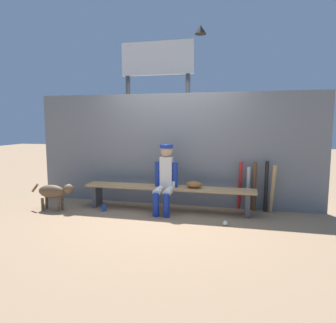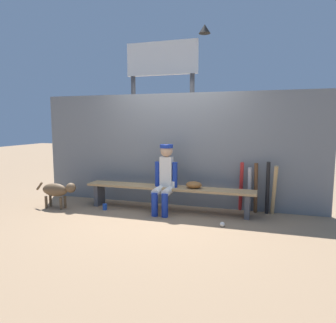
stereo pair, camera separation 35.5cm
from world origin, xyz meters
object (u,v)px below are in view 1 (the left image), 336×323
object	(u,v)px
bat_aluminum_red	(240,186)
bat_aluminum_silver	(248,189)
scoreboard	(160,83)
dog	(55,192)
cup_on_ground	(104,208)
bat_wood_tan	(273,189)
bat_aluminum_black	(266,187)
player_seated	(165,176)
baseball	(225,223)
dugout_bench	(168,191)
bat_wood_dark	(254,187)
baseball_glove	(194,184)
cup_on_bench	(174,184)

from	to	relation	value
bat_aluminum_red	bat_aluminum_silver	bearing A→B (deg)	-6.34
scoreboard	dog	bearing A→B (deg)	-128.34
cup_on_ground	bat_wood_tan	bearing A→B (deg)	10.76
bat_aluminum_black	player_seated	bearing A→B (deg)	-167.09
bat_aluminum_silver	baseball	xyz separation A→B (m)	(-0.35, -0.92, -0.36)
dugout_bench	bat_aluminum_black	bearing A→B (deg)	9.66
bat_aluminum_red	bat_wood_tan	bearing A→B (deg)	-9.84
player_seated	scoreboard	size ratio (longest dim) A/B	0.34
bat_wood_tan	baseball	bearing A→B (deg)	-131.84
dugout_bench	bat_wood_dark	xyz separation A→B (m)	(1.49, 0.32, 0.09)
dugout_bench	baseball	distance (m)	1.24
baseball_glove	dog	size ratio (longest dim) A/B	0.33
player_seated	cup_on_ground	xyz separation A→B (m)	(-1.08, -0.19, -0.59)
cup_on_ground	dog	world-z (taller)	dog
player_seated	bat_aluminum_black	size ratio (longest dim) A/B	1.30
bat_aluminum_red	bat_aluminum_black	world-z (taller)	bat_aluminum_black
baseball_glove	bat_aluminum_black	xyz separation A→B (m)	(1.22, 0.29, -0.04)
cup_on_bench	dog	xyz separation A→B (m)	(-2.10, -0.41, -0.16)
bat_wood_dark	bat_wood_tan	bearing A→B (deg)	-11.53
dog	player_seated	bearing A→B (deg)	9.79
baseball_glove	bat_aluminum_red	size ratio (longest dim) A/B	0.31
bat_aluminum_red	baseball	size ratio (longest dim) A/B	12.06
baseball	cup_on_bench	bearing A→B (deg)	149.15
dugout_bench	bat_wood_tan	world-z (taller)	bat_wood_tan
scoreboard	bat_aluminum_silver	bearing A→B (deg)	-29.46
baseball_glove	bat_aluminum_black	size ratio (longest dim) A/B	0.31
dugout_bench	bat_wood_tan	bearing A→B (deg)	8.14
scoreboard	bat_wood_dark	bearing A→B (deg)	-28.55
dugout_bench	baseball_glove	world-z (taller)	baseball_glove
bat_aluminum_red	scoreboard	world-z (taller)	scoreboard
cup_on_ground	scoreboard	distance (m)	2.98
dugout_bench	baseball_glove	distance (m)	0.49
player_seated	bat_aluminum_silver	world-z (taller)	player_seated
baseball_glove	bat_aluminum_red	xyz separation A→B (m)	(0.77, 0.35, -0.05)
baseball	player_seated	bearing A→B (deg)	155.89
bat_wood_dark	cup_on_bench	distance (m)	1.42
scoreboard	dog	world-z (taller)	scoreboard
bat_wood_tan	bat_aluminum_silver	bearing A→B (deg)	168.93
baseball_glove	cup_on_ground	world-z (taller)	baseball_glove
bat_aluminum_red	cup_on_bench	size ratio (longest dim) A/B	8.11
bat_aluminum_silver	baseball	size ratio (longest dim) A/B	10.82
baseball_glove	scoreboard	bearing A→B (deg)	124.88
player_seated	baseball	xyz separation A→B (m)	(1.07, -0.48, -0.60)
baseball_glove	dog	distance (m)	2.50
baseball_glove	baseball	distance (m)	0.94
bat_wood_dark	baseball_glove	bearing A→B (deg)	-162.76
player_seated	bat_aluminum_silver	xyz separation A→B (m)	(1.42, 0.44, -0.24)
scoreboard	baseball_glove	bearing A→B (deg)	-55.12
cup_on_ground	scoreboard	bearing A→B (deg)	70.94
baseball_glove	bat_wood_tan	bearing A→B (deg)	10.96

